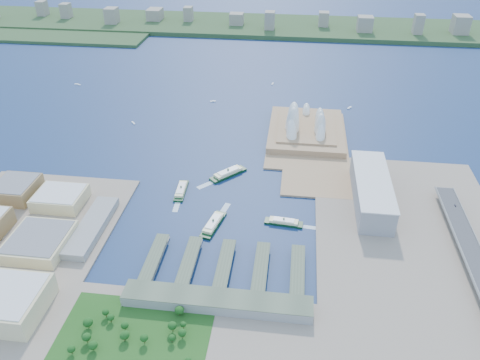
# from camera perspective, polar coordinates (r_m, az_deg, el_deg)

# --- Properties ---
(ground) EXTENTS (3000.00, 3000.00, 0.00)m
(ground) POSITION_cam_1_polar(r_m,az_deg,el_deg) (612.51, -2.08, -5.77)
(ground) COLOR #0F2049
(ground) RESTS_ON ground
(east_land) EXTENTS (240.00, 500.00, 3.00)m
(east_land) POSITION_cam_1_polar(r_m,az_deg,el_deg) (589.52, 21.18, -10.10)
(east_land) COLOR gray
(east_land) RESTS_ON ground
(peninsula) EXTENTS (135.00, 220.00, 3.00)m
(peninsula) POSITION_cam_1_polar(r_m,az_deg,el_deg) (825.34, 8.19, 5.00)
(peninsula) COLOR #A07C57
(peninsula) RESTS_ON ground
(far_shore) EXTENTS (2200.00, 260.00, 12.00)m
(far_shore) POSITION_cam_1_polar(r_m,az_deg,el_deg) (1502.29, 4.05, 18.21)
(far_shore) COLOR #2D4926
(far_shore) RESTS_ON ground
(opera_house) EXTENTS (134.00, 180.00, 58.00)m
(opera_house) POSITION_cam_1_polar(r_m,az_deg,el_deg) (829.78, 8.19, 7.51)
(opera_house) COLOR white
(opera_house) RESTS_ON peninsula
(toaster_building) EXTENTS (45.00, 155.00, 35.00)m
(toaster_building) POSITION_cam_1_polar(r_m,az_deg,el_deg) (669.32, 15.73, -1.25)
(toaster_building) COLOR gray
(toaster_building) RESTS_ON east_land
(expressway) EXTENTS (26.00, 340.00, 11.85)m
(expressway) POSITION_cam_1_polar(r_m,az_deg,el_deg) (596.79, 27.16, -10.29)
(expressway) COLOR gray
(expressway) RESTS_ON east_land
(west_buildings) EXTENTS (200.00, 280.00, 27.00)m
(west_buildings) POSITION_cam_1_polar(r_m,az_deg,el_deg) (636.50, -26.15, -6.16)
(west_buildings) COLOR olive
(west_buildings) RESTS_ON west_land
(ferry_wharves) EXTENTS (184.00, 90.00, 9.30)m
(ferry_wharves) POSITION_cam_1_polar(r_m,az_deg,el_deg) (551.65, -1.86, -10.32)
(ferry_wharves) COLOR #4A5641
(ferry_wharves) RESTS_ON ground
(terminal_building) EXTENTS (200.00, 28.00, 12.00)m
(terminal_building) POSITION_cam_1_polar(r_m,az_deg,el_deg) (506.80, -2.82, -14.57)
(terminal_building) COLOR gray
(terminal_building) RESTS_ON south_land
(park) EXTENTS (150.00, 110.00, 16.00)m
(park) POSITION_cam_1_polar(r_m,az_deg,el_deg) (486.77, -13.17, -17.97)
(park) COLOR #194714
(park) RESTS_ON south_land
(far_skyline) EXTENTS (1900.00, 140.00, 55.00)m
(far_skyline) POSITION_cam_1_polar(r_m,az_deg,el_deg) (1474.84, 4.05, 19.27)
(far_skyline) COLOR gray
(far_skyline) RESTS_ON far_shore
(ferry_a) EXTENTS (15.99, 53.72, 10.05)m
(ferry_a) POSITION_cam_1_polar(r_m,az_deg,el_deg) (680.75, -7.19, -1.09)
(ferry_a) COLOR black
(ferry_a) RESTS_ON ground
(ferry_b) EXTENTS (53.71, 55.35, 11.63)m
(ferry_b) POSITION_cam_1_polar(r_m,az_deg,el_deg) (713.27, -1.45, 0.98)
(ferry_b) COLOR black
(ferry_b) RESTS_ON ground
(ferry_c) EXTENTS (27.32, 60.08, 11.01)m
(ferry_c) POSITION_cam_1_polar(r_m,az_deg,el_deg) (611.72, -3.28, -5.21)
(ferry_c) COLOR black
(ferry_c) RESTS_ON ground
(ferry_d) EXTENTS (51.12, 17.32, 9.48)m
(ferry_d) POSITION_cam_1_polar(r_m,az_deg,el_deg) (617.49, 5.36, -4.99)
(ferry_d) COLOR black
(ferry_d) RESTS_ON ground
(boat_a) EXTENTS (10.22, 11.81, 2.42)m
(boat_a) POSITION_cam_1_polar(r_m,az_deg,el_deg) (896.57, -12.88, 6.81)
(boat_a) COLOR white
(boat_a) RESTS_ON ground
(boat_b) EXTENTS (11.83, 6.61, 3.03)m
(boat_b) POSITION_cam_1_polar(r_m,az_deg,el_deg) (966.86, -3.31, 9.57)
(boat_b) COLOR white
(boat_b) RESTS_ON ground
(boat_c) EXTENTS (10.00, 12.94, 2.90)m
(boat_c) POSITION_cam_1_polar(r_m,az_deg,el_deg) (960.97, 13.20, 8.58)
(boat_c) COLOR white
(boat_c) RESTS_ON ground
(boat_d) EXTENTS (15.79, 8.56, 2.63)m
(boat_d) POSITION_cam_1_polar(r_m,az_deg,el_deg) (1112.19, -19.19, 10.96)
(boat_d) COLOR white
(boat_d) RESTS_ON ground
(boat_e) EXTENTS (5.16, 11.33, 2.68)m
(boat_e) POSITION_cam_1_polar(r_m,az_deg,el_deg) (1058.05, 4.00, 11.63)
(boat_e) COLOR white
(boat_e) RESTS_ON ground
(car_c) EXTENTS (1.82, 4.47, 1.30)m
(car_c) POSITION_cam_1_polar(r_m,az_deg,el_deg) (687.10, 24.78, -2.85)
(car_c) COLOR slate
(car_c) RESTS_ON expressway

